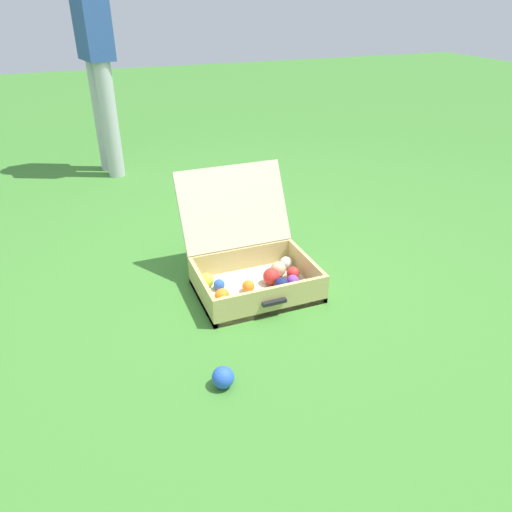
# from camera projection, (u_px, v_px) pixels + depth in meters

# --- Properties ---
(ground_plane) EXTENTS (16.00, 16.00, 0.00)m
(ground_plane) POSITION_uv_depth(u_px,v_px,m) (256.00, 291.00, 2.29)
(ground_plane) COLOR #3D7A2D
(open_suitcase) EXTENTS (0.54, 0.63, 0.50)m
(open_suitcase) POSITION_uv_depth(u_px,v_px,m) (251.00, 265.00, 2.28)
(open_suitcase) COLOR beige
(open_suitcase) RESTS_ON ground
(stray_ball_on_grass) EXTENTS (0.08, 0.08, 0.08)m
(stray_ball_on_grass) POSITION_uv_depth(u_px,v_px,m) (223.00, 377.00, 1.72)
(stray_ball_on_grass) COLOR blue
(stray_ball_on_grass) RESTS_ON ground
(bystander_person) EXTENTS (0.24, 0.35, 1.68)m
(bystander_person) POSITION_uv_depth(u_px,v_px,m) (94.00, 38.00, 3.34)
(bystander_person) COLOR #B2B2B7
(bystander_person) RESTS_ON ground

